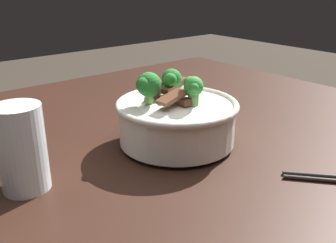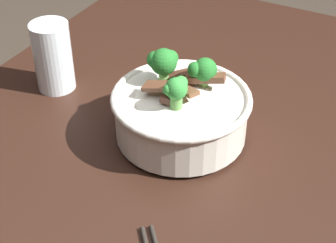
{
  "view_description": "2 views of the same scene",
  "coord_description": "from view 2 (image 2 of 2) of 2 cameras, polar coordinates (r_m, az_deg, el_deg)",
  "views": [
    {
      "loc": [
        -0.32,
        0.52,
        1.09
      ],
      "look_at": [
        0.22,
        0.08,
        0.81
      ],
      "focal_mm": 40.11,
      "sensor_mm": 36.0,
      "label": 1
    },
    {
      "loc": [
        -0.45,
        -0.22,
        1.36
      ],
      "look_at": [
        0.18,
        0.12,
        0.81
      ],
      "focal_mm": 56.94,
      "sensor_mm": 36.0,
      "label": 2
    }
  ],
  "objects": [
    {
      "name": "drinking_glass",
      "position": [
        1.02,
        -12.16,
        6.45
      ],
      "size": [
        0.07,
        0.07,
        0.13
      ],
      "color": "white",
      "rests_on": "dining_table"
    },
    {
      "name": "rice_bowl",
      "position": [
        0.87,
        1.4,
        1.35
      ],
      "size": [
        0.23,
        0.23,
        0.14
      ],
      "color": "silver",
      "rests_on": "dining_table"
    }
  ]
}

